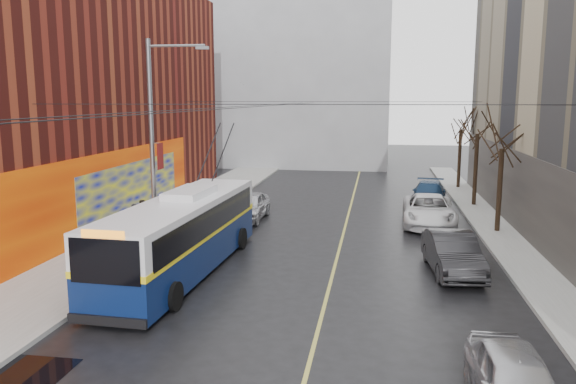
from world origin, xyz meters
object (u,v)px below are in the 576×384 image
streetlight_pole (155,141)px  tree_far (461,119)px  parked_car_b (453,253)px  following_car (249,206)px  tree_mid (478,121)px  parked_car_a (516,383)px  tree_near (503,133)px  parked_car_c (429,210)px  parked_car_d (429,194)px  trolleybus (182,234)px  pedestrian_a (137,223)px  pedestrian_b (144,216)px  pedestrian_c (154,223)px

streetlight_pole → tree_far: (15.14, 20.00, 0.30)m
parked_car_b → following_car: parked_car_b is taller
tree_mid → parked_car_a: tree_mid is taller
tree_near → parked_car_c: bearing=157.3°
parked_car_d → streetlight_pole: bearing=-126.8°
tree_near → trolleybus: tree_near is taller
tree_near → tree_far: size_ratio=0.97×
tree_far → pedestrian_a: size_ratio=3.77×
tree_far → parked_car_c: 13.77m
following_car → pedestrian_b: bearing=-134.8°
parked_car_c → following_car: (-9.66, -0.11, -0.03)m
tree_near → parked_car_a: (-2.94, -16.74, -4.28)m
parked_car_a → pedestrian_b: pedestrian_b is taller
streetlight_pole → trolleybus: bearing=-52.0°
tree_near → parked_car_d: tree_near is taller
pedestrian_a → following_car: bearing=-24.9°
pedestrian_a → pedestrian_b: bearing=21.3°
tree_far → pedestrian_a: tree_far is taller
parked_car_a → pedestrian_a: bearing=136.9°
pedestrian_c → tree_near: bearing=-94.5°
tree_far → parked_car_d: size_ratio=1.32×
streetlight_pole → tree_near: bearing=21.6°
tree_far → pedestrian_c: bearing=-131.0°
tree_near → parked_car_b: bearing=-113.5°
parked_car_a → streetlight_pole: bearing=136.4°
parked_car_a → parked_car_c: (-0.26, 18.08, 0.10)m
following_car → parked_car_d: bearing=31.1°
tree_near → pedestrian_c: 17.08m
pedestrian_a → parked_car_c: bearing=-58.3°
trolleybus → pedestrian_a: (-3.47, 3.63, -0.50)m
trolleybus → parked_car_b: bearing=11.2°
streetlight_pole → parked_car_c: streetlight_pole is taller
parked_car_a → parked_car_b: (-0.07, 9.82, 0.08)m
parked_car_b → pedestrian_a: bearing=166.0°
pedestrian_b → following_car: bearing=-5.2°
tree_near → pedestrian_c: bearing=-164.6°
following_car → tree_mid: bearing=25.0°
tree_near → tree_far: tree_far is taller
following_car → pedestrian_c: size_ratio=2.83×
streetlight_pole → trolleybus: (1.95, -2.50, -3.33)m
tree_mid → tree_far: size_ratio=1.02×
trolleybus → pedestrian_c: trolleybus is taller
trolleybus → pedestrian_c: (-2.81, 4.08, -0.59)m
parked_car_b → following_car: (-9.85, 8.15, -0.01)m
parked_car_c → following_car: bearing=-177.5°
tree_mid → trolleybus: tree_mid is taller
parked_car_a → tree_far: bearing=82.3°
tree_mid → parked_car_b: tree_mid is taller
streetlight_pole → pedestrian_c: size_ratio=5.72×
tree_far → following_car: tree_far is taller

